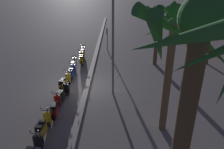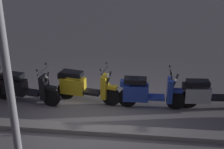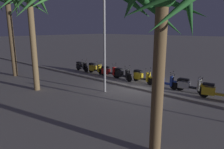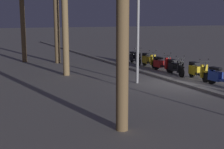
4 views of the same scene
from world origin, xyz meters
The scene contains 16 objects.
ground_plane centered at (0.00, 0.00, 0.00)m, with size 200.00×200.00×0.00m, color gray.
curb_strip centered at (0.00, 0.45, 0.06)m, with size 60.00×0.36×0.12m, color gray.
scooter_yellow_gap_after_mid centered at (-6.21, -0.73, 0.46)m, with size 1.77×0.56×1.17m.
scooter_yellow_mid_front centered at (-4.52, -0.64, 0.46)m, with size 1.85×0.61×1.17m.
scooter_silver_second_in_line centered at (-2.96, -1.02, 0.44)m, with size 1.80×0.56×1.04m.
scooter_blue_lead_nearest centered at (-1.31, -0.88, 0.46)m, with size 1.82×0.56×1.17m.
scooter_yellow_tail_end centered at (0.45, -1.04, 0.47)m, with size 1.85×0.67×1.17m.
scooter_black_mid_centre centered at (2.08, -0.84, 0.45)m, with size 1.85×0.68×1.17m.
scooter_red_far_back centered at (3.48, -0.88, 0.45)m, with size 1.79×0.56×1.17m.
scooter_yellow_last_in_row centered at (5.19, -1.01, 0.47)m, with size 1.77×0.56×1.17m.
crossing_sign centered at (-8.48, 1.55, 1.50)m, with size 0.60×0.13×2.40m.
palm_tree_by_mall_entrance centered at (4.57, 4.82, 4.54)m, with size 2.58×2.55×6.04m.
palm_tree_far_corner centered at (9.60, 3.89, 4.96)m, with size 2.62×2.52×6.67m.
palm_tree_mid_walkway centered at (-4.47, 5.96, 3.89)m, with size 2.57×2.48×5.12m.
pedestrian_by_palm_tree centered at (-4.65, 10.66, 0.79)m, with size 0.34×0.34×1.51m.
street_lamp centered at (1.01, 2.26, 3.99)m, with size 0.36×0.36×6.52m.
Camera 1 is at (13.29, 2.39, 6.82)m, focal length 33.77 mm.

